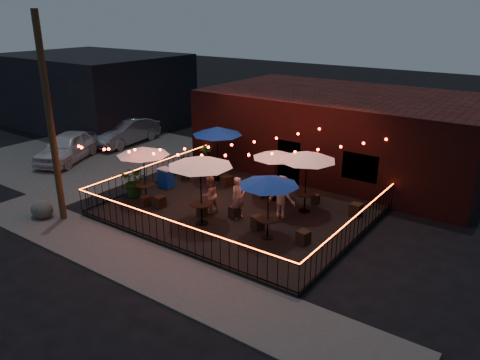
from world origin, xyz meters
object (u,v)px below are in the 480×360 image
object	(u,v)px
utility_pole	(50,122)
cafe_table_3	(276,155)
cafe_table_4	(269,181)
cafe_table_5	(307,156)
boulder	(42,210)
cafe_table_0	(143,152)
cafe_table_1	(217,131)
cooler	(166,178)
cafe_table_2	(200,162)

from	to	relation	value
utility_pole	cafe_table_3	xyz separation A→B (m)	(6.02, 6.43, -1.81)
utility_pole	cafe_table_4	distance (m)	8.50
utility_pole	cafe_table_5	size ratio (longest dim) A/B	3.10
cafe_table_4	boulder	bearing A→B (deg)	-157.11
cafe_table_0	cafe_table_1	distance (m)	4.05
cafe_table_3	cafe_table_5	size ratio (longest dim) A/B	0.96
cafe_table_0	cafe_table_3	world-z (taller)	cafe_table_0
cafe_table_0	boulder	distance (m)	4.65
cafe_table_1	cafe_table_3	xyz separation A→B (m)	(3.60, -0.56, -0.36)
cafe_table_1	cooler	distance (m)	3.23
cafe_table_4	cafe_table_5	bearing A→B (deg)	90.74
utility_pole	cafe_table_2	size ratio (longest dim) A/B	2.45
utility_pole	cafe_table_0	distance (m)	3.78
cafe_table_5	cafe_table_4	bearing A→B (deg)	-89.26
cafe_table_3	cafe_table_4	xyz separation A→B (m)	(1.69, -3.26, 0.14)
cafe_table_0	cafe_table_4	world-z (taller)	cafe_table_0
boulder	cafe_table_2	bearing A→B (deg)	28.36
cafe_table_0	cooler	world-z (taller)	cafe_table_0
cafe_table_5	boulder	size ratio (longest dim) A/B	2.78
cafe_table_2	boulder	distance (m)	6.96
cafe_table_3	cooler	bearing A→B (deg)	-161.37
utility_pole	cafe_table_5	xyz separation A→B (m)	(7.67, 6.05, -1.49)
cafe_table_0	cafe_table_5	bearing A→B (deg)	26.46
cafe_table_3	cafe_table_4	distance (m)	3.68
cooler	cafe_table_2	bearing A→B (deg)	-23.97
cafe_table_2	cooler	size ratio (longest dim) A/B	3.58
cafe_table_1	cafe_table_2	bearing A→B (deg)	-59.02
boulder	cafe_table_5	bearing A→B (deg)	37.39
utility_pole	boulder	xyz separation A→B (m)	(-0.79, -0.42, -3.64)
utility_pole	cafe_table_0	world-z (taller)	utility_pole
cafe_table_4	cafe_table_3	bearing A→B (deg)	117.38
cafe_table_2	cafe_table_4	distance (m)	2.77
utility_pole	cooler	size ratio (longest dim) A/B	8.78
cafe_table_5	cafe_table_2	bearing A→B (deg)	-128.68
cafe_table_2	cafe_table_1	bearing A→B (deg)	120.98
cafe_table_4	boulder	size ratio (longest dim) A/B	2.96
cafe_table_2	cafe_table_4	size ratio (longest dim) A/B	1.19
cafe_table_2	cooler	world-z (taller)	cafe_table_2
cafe_table_4	cooler	world-z (taller)	cafe_table_4
cafe_table_1	cafe_table_5	distance (m)	5.33
cafe_table_4	boulder	distance (m)	9.43
cafe_table_1	cafe_table_3	bearing A→B (deg)	-8.79
cafe_table_5	boulder	distance (m)	10.86
cafe_table_1	boulder	xyz separation A→B (m)	(-3.21, -7.40, -2.19)
utility_pole	cafe_table_2	bearing A→B (deg)	28.41
cafe_table_4	cooler	distance (m)	7.02
cafe_table_5	cooler	world-z (taller)	cafe_table_5
cafe_table_1	cafe_table_0	bearing A→B (deg)	-101.77
utility_pole	boulder	world-z (taller)	utility_pole
cafe_table_0	cafe_table_2	distance (m)	3.42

